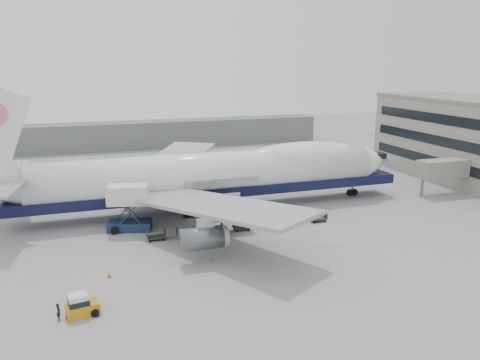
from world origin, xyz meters
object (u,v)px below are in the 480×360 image
object	(u,v)px
airliner	(214,174)
ground_worker	(59,312)
catering_truck	(129,205)
baggage_tug	(81,306)

from	to	relation	value
airliner	ground_worker	size ratio (longest dim) A/B	42.39
catering_truck	ground_worker	xyz separation A→B (m)	(-8.11, -21.40, -2.68)
airliner	baggage_tug	size ratio (longest dim) A/B	21.84
baggage_tug	ground_worker	size ratio (longest dim) A/B	1.94
catering_truck	baggage_tug	world-z (taller)	catering_truck
baggage_tug	catering_truck	bearing A→B (deg)	64.26
catering_truck	ground_worker	distance (m)	23.04
airliner	catering_truck	size ratio (longest dim) A/B	10.71
airliner	baggage_tug	bearing A→B (deg)	-126.26
airliner	catering_truck	xyz separation A→B (m)	(-13.36, -5.49, -2.16)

